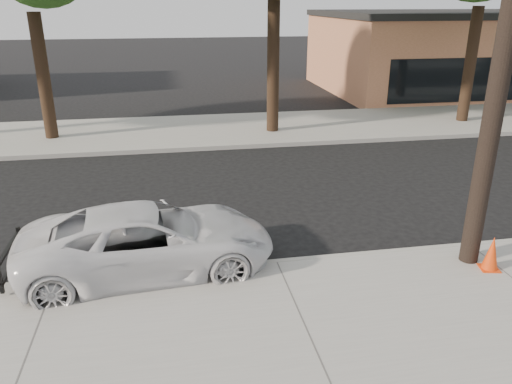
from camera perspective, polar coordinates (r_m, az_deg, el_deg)
ground at (r=11.45m, az=0.10°, el=-3.49°), size 120.00×120.00×0.00m
near_sidewalk at (r=7.79m, az=5.93°, el=-16.05°), size 90.00×4.40×0.15m
far_sidewalk at (r=19.41m, az=-4.38°, el=7.08°), size 90.00×5.00×0.15m
curb_near at (r=9.58m, az=2.34°, el=-8.24°), size 90.00×0.12×0.16m
building_main at (r=31.85m, az=24.83°, el=14.29°), size 18.00×10.00×4.00m
utility_pole at (r=9.30m, az=27.24°, el=18.51°), size 1.40×0.34×9.00m
police_cruiser at (r=9.41m, az=-12.15°, el=-5.42°), size 4.75×2.49×1.28m
traffic_cone at (r=10.08m, az=25.33°, el=-6.38°), size 0.40×0.40×0.64m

